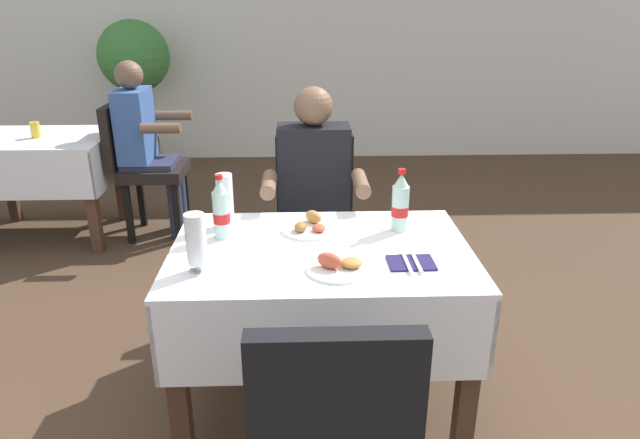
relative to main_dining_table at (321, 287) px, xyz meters
The scene contains 18 objects.
ground_plane 0.61m from the main_dining_table, 105.40° to the right, with size 11.00×11.00×0.00m, color #473323.
back_wall 4.24m from the main_dining_table, 90.76° to the left, with size 11.00×0.12×3.11m, color silver.
main_dining_table is the anchor object (origin of this frame).
chair_far_diner_seat 0.79m from the main_dining_table, 90.00° to the left, with size 0.44×0.50×0.97m.
chair_near_camera_side 0.79m from the main_dining_table, 90.00° to the right, with size 0.44×0.50×0.97m.
seated_diner_far 0.69m from the main_dining_table, 90.81° to the left, with size 0.50×0.46×1.26m.
plate_near_camera 0.28m from the main_dining_table, 75.16° to the right, with size 0.22×0.22×0.07m.
plate_far_diner 0.27m from the main_dining_table, 102.51° to the left, with size 0.24×0.24×0.07m.
beer_glass_left 0.56m from the main_dining_table, 157.12° to the right, with size 0.07×0.07×0.22m.
beer_glass_middle 0.55m from the main_dining_table, 148.92° to the left, with size 0.07×0.07×0.23m.
cola_bottle_primary 0.51m from the main_dining_table, 163.34° to the left, with size 0.07×0.07×0.27m.
cola_bottle_secondary 0.48m from the main_dining_table, 26.86° to the left, with size 0.07×0.07×0.27m.
napkin_cutlery_set 0.40m from the main_dining_table, 24.85° to the right, with size 0.17×0.19×0.01m.
background_dining_table 2.72m from the main_dining_table, 134.68° to the left, with size 0.97×0.75×0.75m.
background_chair_right 2.29m from the main_dining_table, 122.25° to the left, with size 0.50×0.44×0.97m.
background_patron 2.27m from the main_dining_table, 121.20° to the left, with size 0.46×0.50×1.26m.
background_table_tumbler 2.71m from the main_dining_table, 134.99° to the left, with size 0.06×0.06×0.11m, color gold.
potted_plant_corner 4.02m from the main_dining_table, 114.54° to the left, with size 0.67×0.67×1.46m.
Camera 1 is at (-0.02, -1.80, 1.66)m, focal length 31.61 mm.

